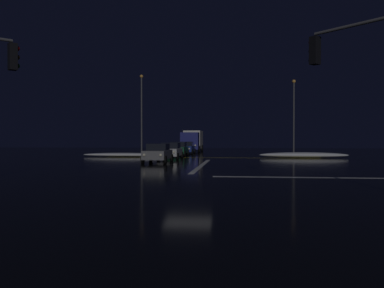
# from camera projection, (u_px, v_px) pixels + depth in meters

# --- Properties ---
(ground) EXTENTS (120.00, 120.00, 0.10)m
(ground) POSITION_uv_depth(u_px,v_px,m) (188.00, 177.00, 21.50)
(ground) COLOR black
(stop_line_north) EXTENTS (0.35, 14.75, 0.01)m
(stop_line_north) POSITION_uv_depth(u_px,v_px,m) (202.00, 165.00, 30.04)
(stop_line_north) COLOR white
(stop_line_north) RESTS_ON ground
(centre_line_ns) EXTENTS (22.00, 0.15, 0.01)m
(centre_line_ns) POSITION_uv_depth(u_px,v_px,m) (211.00, 158.00, 41.57)
(centre_line_ns) COLOR yellow
(centre_line_ns) RESTS_ON ground
(crosswalk_bar_east) EXTENTS (14.75, 0.40, 0.01)m
(crosswalk_bar_east) POSITION_uv_depth(u_px,v_px,m) (357.00, 178.00, 20.56)
(crosswalk_bar_east) COLOR white
(crosswalk_bar_east) RESTS_ON ground
(snow_bank_left_curb) EXTENTS (9.26, 1.50, 0.42)m
(snow_bank_left_curb) POSITION_uv_depth(u_px,v_px,m) (125.00, 155.00, 43.53)
(snow_bank_left_curb) COLOR white
(snow_bank_left_curb) RESTS_ON ground
(snow_bank_right_curb) EXTENTS (8.93, 1.50, 0.57)m
(snow_bank_right_curb) POSITION_uv_depth(u_px,v_px,m) (304.00, 155.00, 41.22)
(snow_bank_right_curb) COLOR white
(snow_bank_right_curb) RESTS_ON ground
(sedan_gray) EXTENTS (2.02, 4.33, 1.57)m
(sedan_gray) POSITION_uv_depth(u_px,v_px,m) (158.00, 153.00, 33.21)
(sedan_gray) COLOR slate
(sedan_gray) RESTS_ON ground
(sedan_silver) EXTENTS (2.02, 4.33, 1.57)m
(sedan_silver) POSITION_uv_depth(u_px,v_px,m) (171.00, 151.00, 39.23)
(sedan_silver) COLOR #B7B7BC
(sedan_silver) RESTS_ON ground
(sedan_green) EXTENTS (2.02, 4.33, 1.57)m
(sedan_green) POSITION_uv_depth(u_px,v_px,m) (178.00, 149.00, 45.84)
(sedan_green) COLOR #14512D
(sedan_green) RESTS_ON ground
(sedan_blue) EXTENTS (2.02, 4.33, 1.57)m
(sedan_blue) POSITION_uv_depth(u_px,v_px,m) (186.00, 148.00, 51.05)
(sedan_blue) COLOR navy
(sedan_blue) RESTS_ON ground
(box_truck) EXTENTS (2.68, 8.28, 3.08)m
(box_truck) POSITION_uv_depth(u_px,v_px,m) (192.00, 140.00, 58.16)
(box_truck) COLOR navy
(box_truck) RESTS_ON ground
(streetlamp_left_far) EXTENTS (0.44, 0.44, 10.25)m
(streetlamp_left_far) POSITION_uv_depth(u_px,v_px,m) (142.00, 109.00, 52.48)
(streetlamp_left_far) COLOR #424247
(streetlamp_left_far) RESTS_ON ground
(streetlamp_right_far) EXTENTS (0.44, 0.44, 9.30)m
(streetlamp_right_far) POSITION_uv_depth(u_px,v_px,m) (294.00, 111.00, 50.37)
(streetlamp_right_far) COLOR #424247
(streetlamp_right_far) RESTS_ON ground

